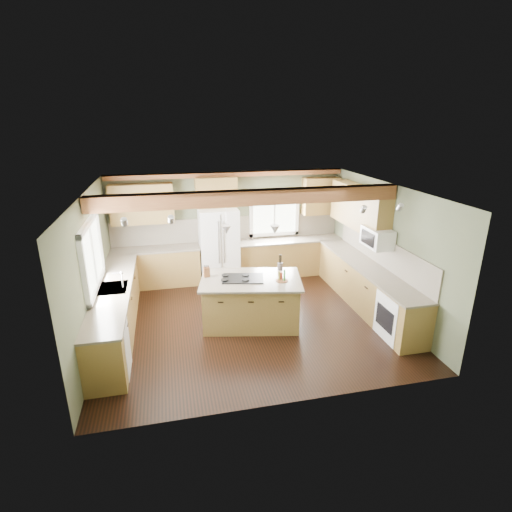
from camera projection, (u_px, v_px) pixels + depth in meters
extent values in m
plane|color=black|center=(250.00, 320.00, 7.92)|extent=(5.60, 5.60, 0.00)
plane|color=silver|center=(249.00, 189.00, 7.06)|extent=(5.60, 5.60, 0.00)
plane|color=#4E563D|center=(229.00, 225.00, 9.79)|extent=(5.60, 0.00, 5.60)
plane|color=#4E563D|center=(92.00, 270.00, 6.91)|extent=(0.00, 5.00, 5.00)
plane|color=#4E563D|center=(385.00, 248.00, 8.07)|extent=(0.00, 5.00, 5.00)
cube|color=brown|center=(250.00, 197.00, 7.02)|extent=(5.55, 0.26, 0.26)
cube|color=brown|center=(228.00, 174.00, 9.29)|extent=(5.55, 0.20, 0.10)
cube|color=brown|center=(229.00, 229.00, 9.81)|extent=(5.58, 0.03, 0.58)
cube|color=brown|center=(382.00, 251.00, 8.15)|extent=(0.03, 3.70, 0.58)
cube|color=brown|center=(157.00, 268.00, 9.43)|extent=(2.02, 0.60, 0.88)
cube|color=#483F34|center=(155.00, 249.00, 9.28)|extent=(2.06, 0.64, 0.04)
cube|color=brown|center=(289.00, 257.00, 10.11)|extent=(2.62, 0.60, 0.88)
cube|color=#483F34|center=(290.00, 240.00, 9.96)|extent=(2.66, 0.64, 0.04)
cube|color=brown|center=(116.00, 312.00, 7.30)|extent=(0.60, 3.70, 0.88)
cube|color=#483F34|center=(113.00, 289.00, 7.15)|extent=(0.64, 3.74, 0.04)
cube|color=brown|center=(366.00, 287.00, 8.34)|extent=(0.60, 3.70, 0.88)
cube|color=#483F34|center=(368.00, 267.00, 8.19)|extent=(0.64, 3.74, 0.04)
cube|color=brown|center=(142.00, 204.00, 9.00)|extent=(1.40, 0.35, 0.90)
cube|color=brown|center=(216.00, 192.00, 9.29)|extent=(0.96, 0.35, 0.70)
cube|color=brown|center=(359.00, 207.00, 8.65)|extent=(0.35, 2.20, 0.90)
cube|color=brown|center=(321.00, 196.00, 9.89)|extent=(0.90, 0.35, 0.90)
cube|color=white|center=(91.00, 256.00, 6.87)|extent=(0.04, 1.60, 1.05)
cube|color=white|center=(274.00, 213.00, 9.93)|extent=(1.10, 0.04, 1.00)
cube|color=#262628|center=(113.00, 288.00, 7.15)|extent=(0.50, 0.65, 0.03)
cylinder|color=#B2B2B7|center=(122.00, 280.00, 7.14)|extent=(0.02, 0.02, 0.28)
cube|color=white|center=(108.00, 350.00, 6.11)|extent=(0.60, 0.60, 0.84)
cube|color=white|center=(400.00, 316.00, 7.15)|extent=(0.60, 0.72, 0.84)
cube|color=white|center=(377.00, 238.00, 7.90)|extent=(0.40, 0.70, 0.38)
cone|color=#B2B2B7|center=(226.00, 230.00, 7.20)|extent=(0.18, 0.18, 0.16)
cone|color=#B2B2B7|center=(275.00, 230.00, 7.22)|extent=(0.18, 0.18, 0.16)
cube|color=white|center=(219.00, 246.00, 9.51)|extent=(0.90, 0.74, 1.80)
cube|color=olive|center=(251.00, 302.00, 7.69)|extent=(1.95, 1.41, 0.88)
cube|color=#483F34|center=(251.00, 280.00, 7.54)|extent=(2.09, 1.55, 0.04)
cube|color=black|center=(243.00, 278.00, 7.52)|extent=(0.85, 0.65, 0.02)
cube|color=brown|center=(207.00, 272.00, 7.60)|extent=(0.12, 0.10, 0.19)
cylinder|color=#463D38|center=(280.00, 266.00, 7.96)|extent=(0.13, 0.13, 0.14)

